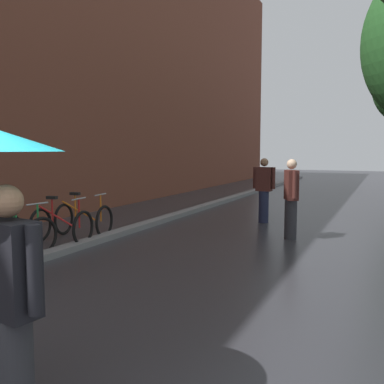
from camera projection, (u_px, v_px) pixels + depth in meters
building_facade at (9, 35)px, 14.90m from camera, size 8.00×36.00×11.72m
kerb_strip at (186, 212)px, 12.66m from camera, size 0.30×36.00×0.12m
parked_bicycle_2 at (23, 232)px, 7.96m from camera, size 1.17×0.84×0.96m
parked_bicycle_3 at (61, 225)px, 8.65m from camera, size 1.14×0.80×0.96m
parked_bicycle_4 at (84, 219)px, 9.43m from camera, size 1.15×0.82×0.96m
pedestrian_walking_midground at (291, 199)px, 9.06m from camera, size 0.37×0.54×1.70m
pedestrian_walking_far at (264, 190)px, 11.15m from camera, size 0.59×0.26×1.67m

